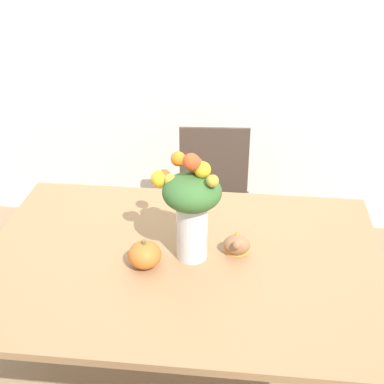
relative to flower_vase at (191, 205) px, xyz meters
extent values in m
cube|color=white|center=(-0.03, 1.50, 0.38)|extent=(8.00, 0.06, 2.70)
cube|color=#9E754C|center=(-0.03, -0.02, -0.25)|extent=(1.59, 1.11, 0.03)
cylinder|color=#9E754C|center=(-0.77, 0.47, -0.62)|extent=(0.06, 0.06, 0.71)
cylinder|color=#9E754C|center=(0.70, 0.47, -0.62)|extent=(0.06, 0.06, 0.71)
cylinder|color=silver|center=(0.00, 0.00, -0.11)|extent=(0.12, 0.12, 0.25)
cylinder|color=silver|center=(0.00, 0.00, -0.18)|extent=(0.11, 0.11, 0.10)
cylinder|color=#38662D|center=(0.03, 0.00, -0.08)|extent=(0.01, 0.00, 0.29)
cylinder|color=#38662D|center=(0.01, 0.02, -0.08)|extent=(0.01, 0.01, 0.29)
cylinder|color=#38662D|center=(-0.02, 0.01, -0.08)|extent=(0.00, 0.01, 0.29)
cylinder|color=#38662D|center=(-0.02, -0.02, -0.08)|extent=(0.00, 0.01, 0.29)
cylinder|color=#38662D|center=(0.01, -0.03, -0.08)|extent=(0.01, 0.01, 0.29)
ellipsoid|color=#38662D|center=(0.00, 0.00, 0.06)|extent=(0.22, 0.22, 0.13)
sphere|color=#D64C23|center=(0.01, 0.04, 0.15)|extent=(0.06, 0.06, 0.06)
sphere|color=#AD9E33|center=(-0.08, 0.01, 0.09)|extent=(0.05, 0.05, 0.05)
sphere|color=#D64C23|center=(-0.11, 0.03, 0.10)|extent=(0.05, 0.05, 0.05)
sphere|color=#D64C23|center=(0.00, 0.00, 0.18)|extent=(0.06, 0.06, 0.06)
sphere|color=#AD9E33|center=(0.08, -0.04, 0.13)|extent=(0.05, 0.05, 0.05)
sphere|color=yellow|center=(0.04, 0.01, 0.15)|extent=(0.06, 0.06, 0.06)
sphere|color=#D64C23|center=(0.01, 0.00, 0.18)|extent=(0.06, 0.06, 0.06)
sphere|color=orange|center=(-0.06, 0.10, 0.14)|extent=(0.06, 0.06, 0.06)
sphere|color=yellow|center=(-0.12, 0.03, 0.09)|extent=(0.07, 0.07, 0.07)
ellipsoid|color=orange|center=(-0.17, -0.09, -0.18)|extent=(0.13, 0.13, 0.10)
cylinder|color=brown|center=(-0.17, -0.09, -0.13)|extent=(0.02, 0.02, 0.02)
ellipsoid|color=#936642|center=(0.18, 0.03, -0.19)|extent=(0.11, 0.08, 0.08)
cone|color=orange|center=(0.18, 0.06, -0.19)|extent=(0.11, 0.11, 0.09)
sphere|color=#936642|center=(0.18, -0.01, -0.16)|extent=(0.03, 0.03, 0.03)
cube|color=#47382D|center=(0.03, 0.86, -0.54)|extent=(0.45, 0.45, 0.02)
cylinder|color=#47382D|center=(-0.13, 0.68, -0.76)|extent=(0.04, 0.04, 0.43)
cylinder|color=#47382D|center=(0.21, 0.70, -0.76)|extent=(0.04, 0.04, 0.43)
cylinder|color=#47382D|center=(-0.15, 1.02, -0.76)|extent=(0.04, 0.04, 0.43)
cylinder|color=#47382D|center=(0.19, 1.04, -0.76)|extent=(0.04, 0.04, 0.43)
cube|color=#47382D|center=(0.02, 1.06, -0.32)|extent=(0.40, 0.05, 0.41)
camera|label=1|loc=(0.19, -1.72, 1.02)|focal=50.00mm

